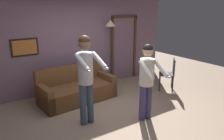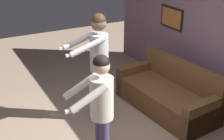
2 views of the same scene
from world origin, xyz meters
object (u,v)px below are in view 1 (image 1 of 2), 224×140
(torchiere_lamp, at_px, (110,32))
(person_standing_left, at_px, (86,71))
(person_standing_right, at_px, (147,76))
(dining_chair_distant, at_px, (170,72))
(couch, at_px, (77,90))

(torchiere_lamp, relative_size, person_standing_left, 1.08)
(torchiere_lamp, xyz_separation_m, person_standing_right, (-0.60, -2.31, -0.63))
(person_standing_right, xyz_separation_m, dining_chair_distant, (1.76, 0.96, -0.45))
(torchiere_lamp, bearing_deg, dining_chair_distant, -49.12)
(torchiere_lamp, distance_m, dining_chair_distant, 2.09)
(torchiere_lamp, height_order, person_standing_left, torchiere_lamp)
(dining_chair_distant, bearing_deg, person_standing_left, -171.36)
(torchiere_lamp, bearing_deg, person_standing_left, -133.89)
(couch, bearing_deg, torchiere_lamp, 22.36)
(couch, bearing_deg, person_standing_right, -65.27)
(couch, xyz_separation_m, person_standing_left, (-0.32, -1.21, 0.85))
(torchiere_lamp, xyz_separation_m, person_standing_left, (-1.72, -1.79, -0.48))
(couch, distance_m, person_standing_left, 1.52)
(dining_chair_distant, bearing_deg, torchiere_lamp, 130.88)
(couch, xyz_separation_m, torchiere_lamp, (1.40, 0.57, 1.34))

